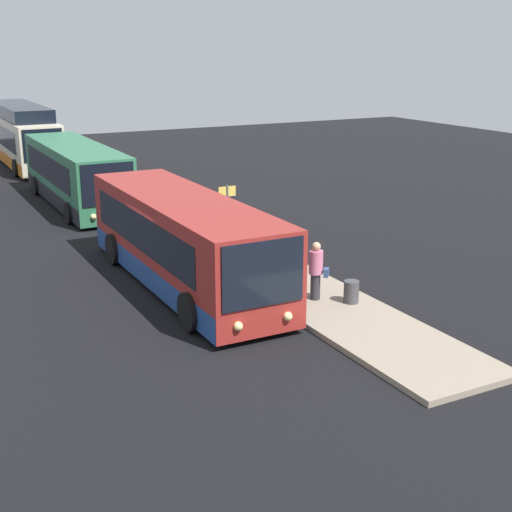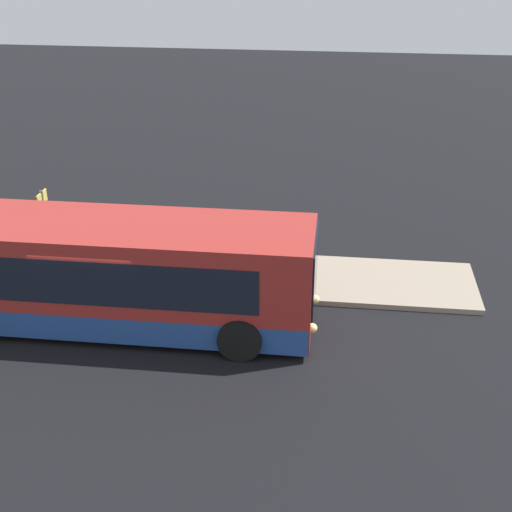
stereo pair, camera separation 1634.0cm
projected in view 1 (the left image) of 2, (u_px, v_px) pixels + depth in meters
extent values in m
plane|color=black|center=(179.00, 284.00, 22.67)|extent=(80.00, 80.00, 0.00)
cube|color=gray|center=(262.00, 268.00, 23.99)|extent=(20.00, 2.82, 0.16)
cube|color=maroon|center=(183.00, 239.00, 22.09)|extent=(10.42, 2.58, 2.64)
cube|color=#23478C|center=(184.00, 269.00, 22.37)|extent=(10.36, 2.60, 0.70)
cube|color=black|center=(180.00, 227.00, 22.22)|extent=(8.54, 2.61, 1.16)
cube|color=black|center=(263.00, 274.00, 17.56)|extent=(0.06, 2.27, 1.69)
sphere|color=#F9E58C|center=(288.00, 316.00, 18.21)|extent=(0.24, 0.24, 0.24)
sphere|color=#F9E58C|center=(238.00, 326.00, 17.58)|extent=(0.24, 0.24, 0.24)
cylinder|color=black|center=(275.00, 296.00, 19.95)|extent=(1.08, 0.30, 1.08)
cylinder|color=black|center=(190.00, 312.00, 18.79)|extent=(1.08, 0.30, 1.08)
cylinder|color=black|center=(183.00, 240.00, 25.68)|extent=(1.08, 0.30, 1.08)
cylinder|color=black|center=(114.00, 249.00, 24.53)|extent=(1.08, 0.30, 1.08)
cube|color=#2D704C|center=(76.00, 173.00, 33.35)|extent=(10.56, 2.48, 2.68)
cube|color=black|center=(77.00, 194.00, 33.63)|extent=(10.50, 2.50, 0.70)
cube|color=black|center=(74.00, 166.00, 33.48)|extent=(8.66, 2.51, 1.18)
cube|color=black|center=(108.00, 184.00, 28.75)|extent=(0.06, 2.19, 1.71)
sphere|color=#F9E58C|center=(126.00, 213.00, 29.40)|extent=(0.24, 0.24, 0.24)
sphere|color=#F9E58C|center=(94.00, 217.00, 28.79)|extent=(0.24, 0.24, 0.24)
cylinder|color=black|center=(126.00, 207.00, 31.16)|extent=(0.93, 0.30, 0.93)
cylinder|color=black|center=(70.00, 213.00, 30.05)|extent=(0.93, 0.30, 0.93)
cylinder|color=black|center=(85.00, 181.00, 36.97)|extent=(0.93, 0.30, 0.93)
cylinder|color=black|center=(36.00, 186.00, 35.86)|extent=(0.93, 0.30, 0.93)
cube|color=beige|center=(24.00, 140.00, 44.25)|extent=(11.66, 2.46, 2.77)
cube|color=orange|center=(25.00, 157.00, 44.55)|extent=(11.60, 2.48, 0.70)
cube|color=black|center=(22.00, 134.00, 44.40)|extent=(9.56, 2.49, 1.22)
cube|color=black|center=(43.00, 145.00, 39.18)|extent=(0.06, 2.16, 1.78)
sphere|color=#F9E58C|center=(57.00, 168.00, 39.84)|extent=(0.24, 0.24, 0.24)
sphere|color=#F9E58C|center=(33.00, 170.00, 39.24)|extent=(0.24, 0.24, 0.24)
cylinder|color=black|center=(60.00, 165.00, 41.74)|extent=(1.01, 0.30, 1.01)
cylinder|color=black|center=(16.00, 168.00, 40.64)|extent=(1.01, 0.30, 1.01)
cylinder|color=black|center=(34.00, 149.00, 48.16)|extent=(1.01, 0.30, 1.01)
cube|color=black|center=(19.00, 111.00, 44.14)|extent=(9.91, 2.26, 0.77)
cylinder|color=#2D2D33|center=(315.00, 286.00, 20.74)|extent=(0.40, 0.40, 0.79)
cylinder|color=#CC6B8C|center=(316.00, 262.00, 20.53)|extent=(0.58, 0.58, 0.68)
sphere|color=tan|center=(316.00, 246.00, 20.39)|extent=(0.26, 0.26, 0.26)
cube|color=#334C7F|center=(326.00, 272.00, 20.55)|extent=(0.30, 0.29, 0.24)
cylinder|color=gray|center=(260.00, 255.00, 23.72)|extent=(0.26, 0.26, 0.82)
cylinder|color=#262628|center=(261.00, 233.00, 23.50)|extent=(0.37, 0.37, 0.71)
sphere|color=beige|center=(261.00, 219.00, 23.36)|extent=(0.27, 0.27, 0.27)
cube|color=#334C7F|center=(268.00, 241.00, 23.72)|extent=(0.28, 0.14, 0.24)
cylinder|color=#6B604C|center=(258.00, 267.00, 22.54)|extent=(0.36, 0.36, 0.75)
cylinder|color=#262628|center=(258.00, 246.00, 22.34)|extent=(0.51, 0.51, 0.65)
sphere|color=beige|center=(258.00, 233.00, 22.22)|extent=(0.24, 0.24, 0.24)
cube|color=#334C7F|center=(258.00, 257.00, 22.15)|extent=(0.27, 0.31, 0.24)
cube|color=beige|center=(266.00, 273.00, 22.11)|extent=(0.33, 0.20, 0.70)
cylinder|color=black|center=(266.00, 258.00, 21.98)|extent=(0.02, 0.02, 0.24)
cylinder|color=#4C4C51|center=(227.00, 216.00, 25.82)|extent=(0.10, 0.10, 2.31)
cube|color=#E5C64C|center=(227.00, 191.00, 25.56)|extent=(0.04, 0.67, 0.36)
cylinder|color=#3F3F44|center=(351.00, 292.00, 20.49)|extent=(0.44, 0.44, 0.65)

